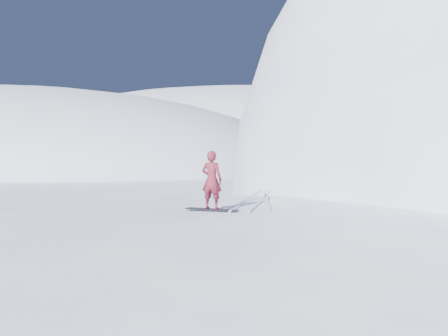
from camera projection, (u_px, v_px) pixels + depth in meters
The scene contains 6 objects.
near_ridge at pixel (322, 303), 13.18m from camera, with size 36.00×28.00×4.80m, color white.
far_ridge_c at pixel (224, 159), 127.57m from camera, with size 140.00×90.00×36.00m, color white.
wind_bumps at pixel (256, 307), 12.87m from camera, with size 16.00×14.40×1.00m.
snowboard at pixel (212, 209), 13.68m from camera, with size 1.49×0.28×0.02m, color black.
snowboarder at pixel (212, 180), 13.64m from camera, with size 0.58×0.38×1.60m, color maroon.
board_tracks at pixel (259, 199), 16.09m from camera, with size 1.95×5.96×0.04m.
Camera 1 is at (2.91, -10.09, 4.26)m, focal length 40.00 mm.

